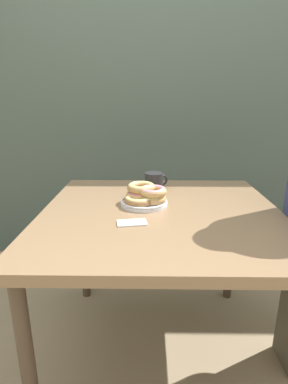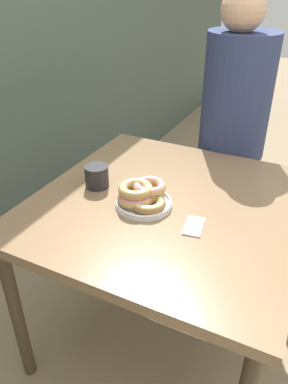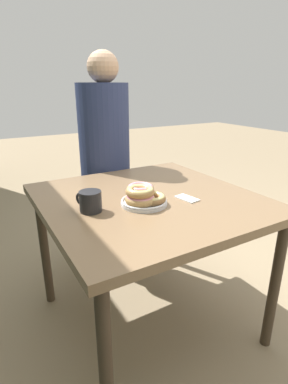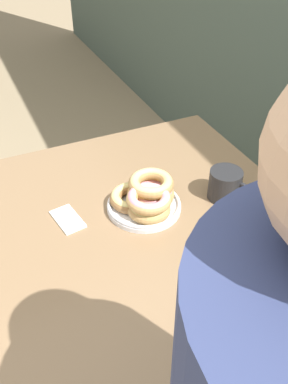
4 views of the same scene
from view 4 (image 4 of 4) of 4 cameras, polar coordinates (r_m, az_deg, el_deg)
dining_table at (r=1.20m, az=-1.56°, el=-7.99°), size 1.01×0.99×0.74m
donut_plate at (r=1.19m, az=0.27°, el=-0.69°), size 0.22×0.24×0.09m
coffee_mug at (r=1.25m, az=10.85°, el=0.98°), size 0.12×0.10×0.09m
napkin at (r=1.20m, az=-10.14°, el=-3.59°), size 0.12×0.08×0.01m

